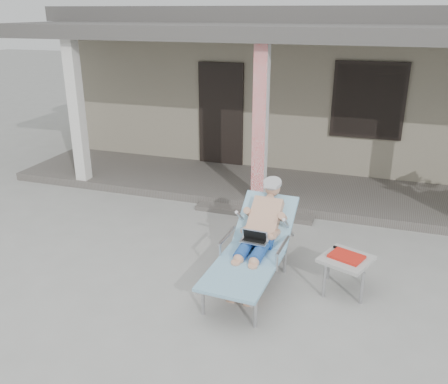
% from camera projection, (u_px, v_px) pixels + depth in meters
% --- Properties ---
extents(ground, '(60.00, 60.00, 0.00)m').
position_uv_depth(ground, '(218.00, 267.00, 6.35)').
color(ground, '#9E9E99').
rests_on(ground, ground).
extents(house, '(10.40, 5.40, 3.30)m').
position_uv_depth(house, '(305.00, 79.00, 11.51)').
color(house, gray).
rests_on(house, ground).
extents(porch_deck, '(10.00, 2.00, 0.15)m').
position_uv_depth(porch_deck, '(269.00, 188.00, 8.98)').
color(porch_deck, '#605B56').
rests_on(porch_deck, ground).
extents(porch_overhang, '(10.00, 2.30, 2.85)m').
position_uv_depth(porch_overhang, '(274.00, 38.00, 7.96)').
color(porch_overhang, silver).
rests_on(porch_overhang, porch_deck).
extents(porch_step, '(2.00, 0.30, 0.07)m').
position_uv_depth(porch_step, '(254.00, 212.00, 7.98)').
color(porch_step, '#605B56').
rests_on(porch_step, ground).
extents(lounger, '(0.82, 1.94, 1.24)m').
position_uv_depth(lounger, '(256.00, 225.00, 5.80)').
color(lounger, '#B7B7BC').
rests_on(lounger, ground).
extents(side_table, '(0.70, 0.70, 0.49)m').
position_uv_depth(side_table, '(346.00, 261.00, 5.69)').
color(side_table, '#AEAEA9').
rests_on(side_table, ground).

